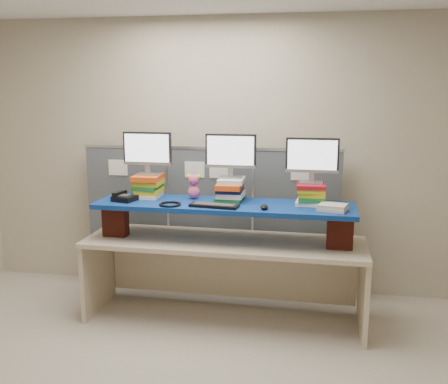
% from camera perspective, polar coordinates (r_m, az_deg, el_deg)
% --- Properties ---
extents(room, '(5.00, 4.00, 2.80)m').
position_cam_1_polar(room, '(3.24, -7.58, -0.49)').
color(room, '#BFB49D').
rests_on(room, ground).
extents(cubicle_partition, '(2.60, 0.06, 1.53)m').
position_cam_1_polar(cubicle_partition, '(5.07, -1.58, -3.34)').
color(cubicle_partition, '#474D53').
rests_on(cubicle_partition, ground).
extents(desk, '(2.52, 0.80, 0.76)m').
position_cam_1_polar(desk, '(4.52, 0.00, -7.36)').
color(desk, beige).
rests_on(desk, ground).
extents(brick_pier_left, '(0.22, 0.12, 0.30)m').
position_cam_1_polar(brick_pier_left, '(4.68, -12.29, -3.14)').
color(brick_pier_left, maroon).
rests_on(brick_pier_left, desk).
extents(brick_pier_right, '(0.22, 0.12, 0.30)m').
position_cam_1_polar(brick_pier_right, '(4.31, 13.10, -4.41)').
color(brick_pier_right, maroon).
rests_on(brick_pier_right, desk).
extents(blue_board, '(2.29, 0.63, 0.04)m').
position_cam_1_polar(blue_board, '(4.39, 0.00, -1.54)').
color(blue_board, navy).
rests_on(blue_board, brick_pier_left).
extents(book_stack_left, '(0.25, 0.31, 0.21)m').
position_cam_1_polar(book_stack_left, '(4.67, -8.64, 0.73)').
color(book_stack_left, white).
rests_on(book_stack_left, blue_board).
extents(book_stack_center, '(0.26, 0.31, 0.20)m').
position_cam_1_polar(book_stack_center, '(4.47, 0.74, 0.31)').
color(book_stack_center, '#1E7330').
rests_on(book_stack_center, blue_board).
extents(book_stack_right, '(0.26, 0.30, 0.18)m').
position_cam_1_polar(book_stack_right, '(4.40, 9.92, -0.16)').
color(book_stack_right, white).
rests_on(book_stack_right, blue_board).
extents(monitor_left, '(0.45, 0.13, 0.39)m').
position_cam_1_polar(monitor_left, '(4.62, -8.75, 4.70)').
color(monitor_left, '#96969B').
rests_on(monitor_left, book_stack_left).
extents(monitor_center, '(0.45, 0.13, 0.39)m').
position_cam_1_polar(monitor_center, '(4.42, 0.77, 4.45)').
color(monitor_center, '#96969B').
rests_on(monitor_center, book_stack_center).
extents(monitor_right, '(0.45, 0.13, 0.39)m').
position_cam_1_polar(monitor_right, '(4.36, 10.05, 3.89)').
color(monitor_right, '#96969B').
rests_on(monitor_right, book_stack_right).
extents(keyboard, '(0.43, 0.19, 0.03)m').
position_cam_1_polar(keyboard, '(4.24, -1.13, -1.55)').
color(keyboard, black).
rests_on(keyboard, blue_board).
extents(mouse, '(0.09, 0.13, 0.04)m').
position_cam_1_polar(mouse, '(4.18, 4.62, -1.72)').
color(mouse, black).
rests_on(mouse, blue_board).
extents(desk_phone, '(0.23, 0.22, 0.08)m').
position_cam_1_polar(desk_phone, '(4.57, -11.35, -0.62)').
color(desk_phone, black).
rests_on(desk_phone, blue_board).
extents(headset, '(0.24, 0.24, 0.02)m').
position_cam_1_polar(headset, '(4.33, -6.18, -1.39)').
color(headset, black).
rests_on(headset, blue_board).
extents(plush_toy, '(0.13, 0.10, 0.23)m').
position_cam_1_polar(plush_toy, '(4.55, -3.48, 0.67)').
color(plush_toy, '#E0558D').
rests_on(plush_toy, blue_board).
extents(binder_stack, '(0.26, 0.23, 0.05)m').
position_cam_1_polar(binder_stack, '(4.21, 12.34, -1.73)').
color(binder_stack, beige).
rests_on(binder_stack, blue_board).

